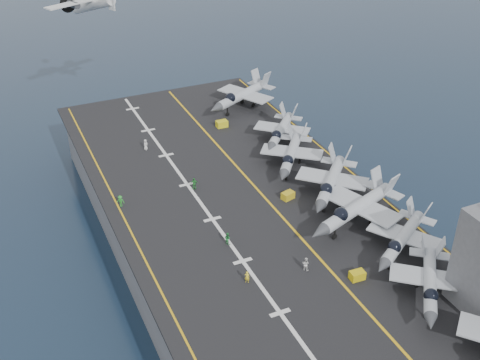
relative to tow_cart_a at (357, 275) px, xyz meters
name	(u,v)px	position (x,y,z in m)	size (l,w,h in m)	color
ground	(251,267)	(-5.07, 18.68, -10.93)	(500.00, 500.00, 0.00)	#142135
hull	(251,240)	(-5.07, 18.68, -5.93)	(36.00, 90.00, 10.00)	#56595E
flight_deck	(252,210)	(-5.07, 18.68, -0.73)	(38.00, 92.00, 0.40)	black
foul_line	(271,204)	(-2.07, 18.68, -0.51)	(0.35, 90.00, 0.02)	gold
landing_centerline	(212,219)	(-11.07, 18.68, -0.51)	(0.50, 90.00, 0.02)	silver
deck_edge_port	(135,239)	(-22.07, 18.68, -0.51)	(0.25, 90.00, 0.02)	gold
deck_edge_stbd	(362,181)	(13.43, 18.68, -0.51)	(0.25, 90.00, 0.02)	gold
fighter_jet_1	(430,280)	(5.67, -5.91, 1.83)	(15.62, 16.29, 4.73)	gray
fighter_jet_2	(403,237)	(7.98, 2.04, 1.89)	(16.77, 15.30, 4.85)	#979EA7
fighter_jet_3	(357,207)	(6.17, 9.57, 2.34)	(19.33, 16.03, 5.75)	#9EA9AF
fighter_jet_4	(331,180)	(6.84, 17.19, 2.14)	(18.05, 18.18, 5.34)	#939AA2
fighter_jet_5	(291,153)	(5.64, 26.95, 1.98)	(16.53, 17.35, 5.03)	#A1A9B1
fighter_jet_6	(281,129)	(8.16, 35.10, 1.88)	(16.20, 16.51, 4.82)	#8F979E
fighter_jet_8	(242,94)	(8.06, 50.49, 2.27)	(19.28, 16.99, 5.60)	#9197A0
tow_cart_a	(357,275)	(0.00, 0.00, 0.00)	(1.83, 1.24, 1.07)	gold
tow_cart_b	(288,195)	(0.86, 18.98, 0.01)	(2.05, 1.61, 1.08)	gold
tow_cart_c	(222,124)	(1.33, 44.56, 0.06)	(1.99, 1.30, 1.19)	gold
crew_1	(247,277)	(-12.25, 4.88, 0.29)	(1.19, 1.11, 1.65)	yellow
crew_2	(227,238)	(-11.35, 12.76, 0.33)	(1.06, 1.23, 1.72)	#217C35
crew_3	(120,201)	(-21.66, 27.04, 0.34)	(1.26, 1.17, 1.75)	#228D28
crew_4	(194,184)	(-10.53, 26.97, 0.42)	(1.31, 1.05, 1.92)	#268C33
crew_5	(146,145)	(-13.46, 41.99, 0.38)	(1.31, 1.26, 1.83)	silver
crew_7	(306,264)	(-4.79, 4.03, 0.37)	(1.26, 1.30, 1.82)	white
transport_plane	(93,5)	(-13.40, 72.33, 16.01)	(23.42, 20.14, 4.66)	silver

